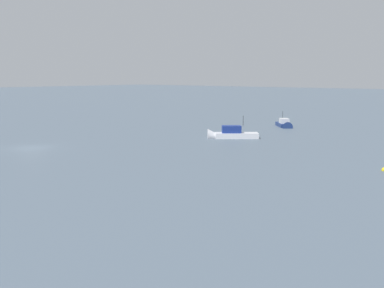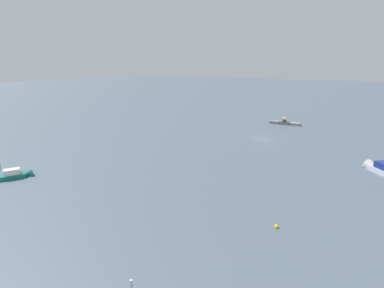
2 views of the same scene
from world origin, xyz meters
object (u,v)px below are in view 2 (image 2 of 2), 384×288
at_px(person_seated_blue_left, 285,121).
at_px(person_seated_grey_right, 283,121).
at_px(motorboat_white_near, 381,170).
at_px(umbrella_open_yellow, 285,117).
at_px(motorboat_teal_mid, 15,176).
at_px(mooring_buoy_near, 276,227).

bearing_deg(person_seated_blue_left, person_seated_grey_right, -7.97).
bearing_deg(motorboat_white_near, umbrella_open_yellow, 85.06).
xyz_separation_m(umbrella_open_yellow, motorboat_teal_mid, (22.12, 56.94, -1.50)).
bearing_deg(motorboat_teal_mid, umbrella_open_yellow, 97.27).
distance_m(person_seated_blue_left, motorboat_white_near, 35.45).
height_order(umbrella_open_yellow, motorboat_teal_mid, motorboat_teal_mid).
xyz_separation_m(motorboat_teal_mid, mooring_buoy_near, (-34.54, -5.30, -0.23)).
xyz_separation_m(umbrella_open_yellow, mooring_buoy_near, (-12.42, 51.64, -1.73)).
bearing_deg(mooring_buoy_near, motorboat_white_near, -111.05).
distance_m(umbrella_open_yellow, motorboat_white_near, 35.83).
bearing_deg(motorboat_white_near, person_seated_blue_left, 84.93).
xyz_separation_m(person_seated_blue_left, motorboat_teal_mid, (22.40, 56.71, -0.63)).
relative_size(umbrella_open_yellow, motorboat_teal_mid, 0.26).
distance_m(motorboat_white_near, mooring_buoy_near, 24.41).
height_order(umbrella_open_yellow, motorboat_white_near, motorboat_white_near).
relative_size(person_seated_grey_right, motorboat_teal_mid, 0.14).
relative_size(motorboat_teal_mid, mooring_buoy_near, 11.86).
xyz_separation_m(person_seated_grey_right, motorboat_white_near, (-21.47, 28.74, -0.56)).
xyz_separation_m(person_seated_grey_right, motorboat_teal_mid, (21.84, 56.82, -0.63)).
bearing_deg(umbrella_open_yellow, person_seated_grey_right, 23.61).
height_order(motorboat_white_near, mooring_buoy_near, motorboat_white_near).
height_order(person_seated_grey_right, motorboat_teal_mid, motorboat_teal_mid).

